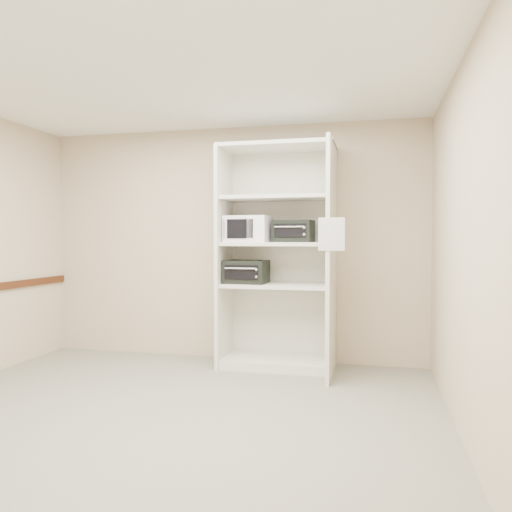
% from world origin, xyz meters
% --- Properties ---
extents(floor, '(4.50, 4.00, 0.01)m').
position_xyz_m(floor, '(0.00, 0.00, 0.00)').
color(floor, slate).
rests_on(floor, ground).
extents(ceiling, '(4.50, 4.00, 0.01)m').
position_xyz_m(ceiling, '(0.00, 0.00, 2.70)').
color(ceiling, white).
extents(wall_back, '(4.50, 0.02, 2.70)m').
position_xyz_m(wall_back, '(0.00, 2.00, 1.35)').
color(wall_back, '#C3AD8F').
rests_on(wall_back, ground).
extents(wall_right, '(0.02, 4.00, 2.70)m').
position_xyz_m(wall_right, '(2.25, 0.00, 1.35)').
color(wall_right, '#C3AD8F').
rests_on(wall_right, ground).
extents(shelving_unit, '(1.24, 0.92, 2.42)m').
position_xyz_m(shelving_unit, '(0.67, 1.70, 1.13)').
color(shelving_unit, silver).
rests_on(shelving_unit, floor).
extents(microwave, '(0.51, 0.40, 0.29)m').
position_xyz_m(microwave, '(0.30, 1.67, 1.51)').
color(microwave, white).
rests_on(microwave, shelving_unit).
extents(toaster_oven_upper, '(0.44, 0.35, 0.24)m').
position_xyz_m(toaster_oven_upper, '(0.80, 1.73, 1.49)').
color(toaster_oven_upper, black).
rests_on(toaster_oven_upper, shelving_unit).
extents(toaster_oven_lower, '(0.47, 0.37, 0.25)m').
position_xyz_m(toaster_oven_lower, '(0.29, 1.64, 1.05)').
color(toaster_oven_lower, black).
rests_on(toaster_oven_lower, shelving_unit).
extents(paper_sign, '(0.24, 0.02, 0.30)m').
position_xyz_m(paper_sign, '(1.26, 1.07, 1.45)').
color(paper_sign, white).
rests_on(paper_sign, shelving_unit).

